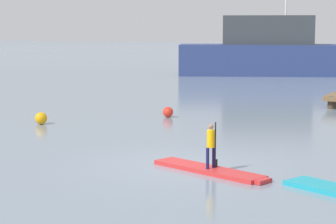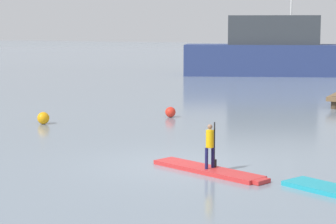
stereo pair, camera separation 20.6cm
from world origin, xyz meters
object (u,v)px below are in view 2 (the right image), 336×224
object	(u,v)px
fishing_boat_white_large	(284,53)
mooring_buoy_mid	(170,112)
paddler_child_solo	(210,144)
mooring_buoy_near	(43,118)
paddleboard_near	(210,170)

from	to	relation	value
fishing_boat_white_large	mooring_buoy_mid	xyz separation A→B (m)	(1.73, -22.79, -1.38)
fishing_boat_white_large	mooring_buoy_mid	distance (m)	22.89
paddler_child_solo	mooring_buoy_near	distance (m)	9.22
paddler_child_solo	mooring_buoy_mid	xyz separation A→B (m)	(-4.70, 7.97, -0.48)
mooring_buoy_mid	paddleboard_near	bearing A→B (deg)	-59.53
paddler_child_solo	mooring_buoy_near	world-z (taller)	paddler_child_solo
paddleboard_near	paddler_child_solo	world-z (taller)	paddler_child_solo
fishing_boat_white_large	mooring_buoy_near	distance (m)	26.30
paddler_child_solo	paddleboard_near	bearing A→B (deg)	-114.03
paddleboard_near	mooring_buoy_near	xyz separation A→B (m)	(-8.00, 4.55, 0.16)
paddleboard_near	mooring_buoy_mid	world-z (taller)	mooring_buoy_mid
fishing_boat_white_large	mooring_buoy_near	bearing A→B (deg)	-93.45
fishing_boat_white_large	mooring_buoy_near	xyz separation A→B (m)	(-1.58, -26.22, -1.37)
mooring_buoy_mid	fishing_boat_white_large	bearing A→B (deg)	94.33
fishing_boat_white_large	mooring_buoy_mid	world-z (taller)	fishing_boat_white_large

